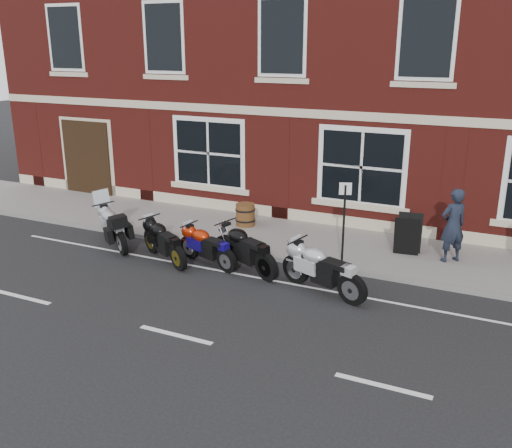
% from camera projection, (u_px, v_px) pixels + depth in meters
% --- Properties ---
extents(ground, '(80.00, 80.00, 0.00)m').
position_uv_depth(ground, '(245.00, 279.00, 13.54)').
color(ground, black).
rests_on(ground, ground).
extents(sidewalk, '(30.00, 3.00, 0.12)m').
position_uv_depth(sidewalk, '(292.00, 239.00, 16.10)').
color(sidewalk, slate).
rests_on(sidewalk, ground).
extents(kerb, '(30.00, 0.16, 0.12)m').
position_uv_depth(kerb, '(269.00, 257.00, 14.74)').
color(kerb, slate).
rests_on(kerb, ground).
extents(pub_building, '(24.00, 12.00, 12.00)m').
position_uv_depth(pub_building, '(371.00, 24.00, 20.75)').
color(pub_building, maroon).
rests_on(pub_building, ground).
extents(moto_touring_silver, '(1.85, 1.41, 1.45)m').
position_uv_depth(moto_touring_silver, '(114.00, 225.00, 15.61)').
color(moto_touring_silver, black).
rests_on(moto_touring_silver, ground).
extents(moto_sport_red, '(1.95, 0.77, 0.91)m').
position_uv_depth(moto_sport_red, '(207.00, 245.00, 14.27)').
color(moto_sport_red, black).
rests_on(moto_sport_red, ground).
extents(moto_sport_black, '(1.94, 1.18, 0.97)m').
position_uv_depth(moto_sport_black, '(165.00, 240.00, 14.53)').
color(moto_sport_black, black).
rests_on(moto_sport_black, ground).
extents(moto_sport_silver, '(2.22, 0.95, 1.04)m').
position_uv_depth(moto_sport_silver, '(323.00, 267.00, 12.65)').
color(moto_sport_silver, black).
rests_on(moto_sport_silver, ground).
extents(moto_naked_black, '(2.14, 1.13, 1.04)m').
position_uv_depth(moto_naked_black, '(245.00, 247.00, 13.91)').
color(moto_naked_black, black).
rests_on(moto_naked_black, ground).
extents(pedestrian_left, '(0.81, 0.79, 1.88)m').
position_uv_depth(pedestrian_left, '(453.00, 225.00, 14.04)').
color(pedestrian_left, black).
rests_on(pedestrian_left, sidewalk).
extents(a_board_sign, '(0.67, 0.48, 1.05)m').
position_uv_depth(a_board_sign, '(408.00, 234.00, 14.66)').
color(a_board_sign, black).
rests_on(a_board_sign, sidewalk).
extents(barrel_planter, '(0.60, 0.60, 0.66)m').
position_uv_depth(barrel_planter, '(245.00, 215.00, 17.02)').
color(barrel_planter, '#4B2D14').
rests_on(barrel_planter, sidewalk).
extents(parking_sign, '(0.28, 0.12, 2.09)m').
position_uv_depth(parking_sign, '(344.00, 218.00, 13.69)').
color(parking_sign, black).
rests_on(parking_sign, sidewalk).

